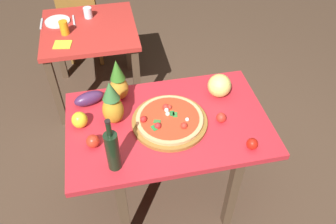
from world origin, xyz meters
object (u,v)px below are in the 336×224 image
pineapple_right (112,105)px  pineapple_left (118,82)px  tomato_beside_pepper (221,118)px  fork_utensil (41,24)px  pizza_board (170,122)px  tomato_near_board (252,144)px  bell_pepper (80,120)px  display_table (168,132)px  background_table (91,40)px  wine_bottle (113,150)px  tomato_by_bottle (93,141)px  knife_utensil (74,20)px  pizza (169,119)px  drinking_glass_water (88,13)px  eggplant (89,98)px  dinner_plate (58,21)px  dining_chair (82,21)px  drinking_glass_juice (64,28)px  melon (219,86)px  napkin_folded (63,45)px

pineapple_right → pineapple_left: bearing=74.9°
tomato_beside_pepper → fork_utensil: size_ratio=0.36×
pizza_board → tomato_near_board: (0.43, -0.29, 0.02)m
bell_pepper → display_table: bearing=-8.3°
background_table → wine_bottle: size_ratio=2.23×
pineapple_right → tomato_by_bottle: bearing=-127.9°
pineapple_right → knife_utensil: bearing=100.4°
pizza → drinking_glass_water: size_ratio=4.48×
eggplant → tomato_by_bottle: 0.38m
tomato_beside_pepper → dinner_plate: bearing=125.5°
background_table → bell_pepper: bearing=-94.5°
knife_utensil → pizza_board: bearing=-71.2°
display_table → dining_chair: bearing=105.8°
background_table → pineapple_right: 1.21m
tomato_near_board → drinking_glass_water: size_ratio=0.75×
wine_bottle → dining_chair: bearing=94.6°
drinking_glass_juice → drinking_glass_water: (0.20, 0.24, -0.01)m
pineapple_right → tomato_near_board: 0.87m
tomato_near_board → tomato_by_bottle: (-0.91, 0.20, 0.00)m
fork_utensil → knife_utensil: (0.28, 0.00, 0.00)m
eggplant → drinking_glass_juice: size_ratio=1.70×
display_table → eggplant: size_ratio=6.38×
pineapple_right → bell_pepper: 0.23m
pizza → tomato_by_bottle: pizza is taller
pizza_board → fork_utensil: 1.65m
display_table → drinking_glass_juice: (-0.64, 1.19, 0.16)m
pineapple_left → drinking_glass_juice: bearing=112.5°
pizza → pineapple_right: (-0.33, 0.09, 0.10)m
pizza → wine_bottle: bearing=-144.1°
melon → tomato_beside_pepper: bearing=-104.2°
tomato_beside_pepper → napkin_folded: size_ratio=0.46×
tomato_beside_pepper → pineapple_right: bearing=168.0°
wine_bottle → napkin_folded: wine_bottle is taller
pizza → pineapple_left: (-0.28, 0.31, 0.10)m
wine_bottle → tomato_near_board: wine_bottle is taller
wine_bottle → eggplant: (-0.12, 0.55, -0.09)m
pizza_board → melon: (0.38, 0.20, 0.07)m
melon → tomato_near_board: size_ratio=2.26×
background_table → dinner_plate: bearing=151.8°
dining_chair → melon: bearing=133.6°
dining_chair → pineapple_left: 1.67m
pineapple_right → melon: size_ratio=1.99×
fork_utensil → pineapple_left: bearing=-61.3°
pizza_board → pineapple_left: pineapple_left is taller
napkin_folded → fork_utensil: bearing=116.6°
knife_utensil → tomato_near_board: bearing=-62.9°
display_table → napkin_folded: napkin_folded is taller
drinking_glass_juice → pizza: bearing=-61.7°
knife_utensil → napkin_folded: (-0.09, -0.37, -0.00)m
melon → tomato_beside_pepper: (-0.06, -0.25, -0.05)m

